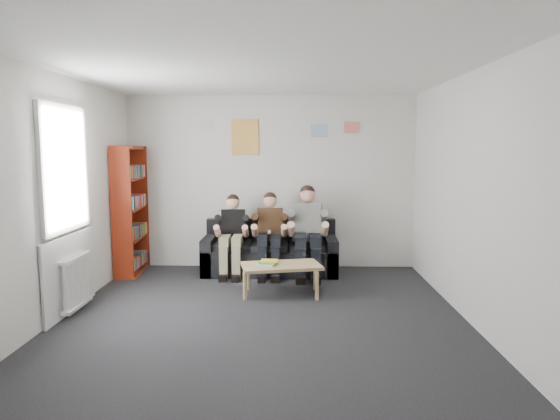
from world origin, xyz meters
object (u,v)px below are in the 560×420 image
bookshelf (131,210)px  person_right (308,232)px  sofa (270,254)px  person_left (232,235)px  coffee_table (281,268)px  person_middle (270,235)px

bookshelf → person_right: (2.64, -0.10, -0.31)m
sofa → person_left: bearing=-161.5°
sofa → coffee_table: sofa is taller
person_middle → person_right: bearing=-7.1°
person_right → coffee_table: bearing=-103.9°
bookshelf → person_middle: bearing=-7.2°
coffee_table → person_right: bearing=69.8°
sofa → person_right: bearing=-19.2°
coffee_table → bookshelf: bearing=154.3°
coffee_table → person_middle: bearing=100.8°
person_middle → coffee_table: bearing=-85.8°
coffee_table → person_right: person_right is taller
bookshelf → person_right: bearing=-6.8°
bookshelf → coffee_table: (2.27, -1.09, -0.61)m
person_middle → person_right: size_ratio=0.92×
coffee_table → person_middle: size_ratio=0.81×
person_left → sofa: bearing=12.7°
person_middle → sofa: bearing=83.4°
coffee_table → person_middle: 1.06m
person_middle → person_left: bearing=173.2°
bookshelf → coffee_table: size_ratio=1.92×
bookshelf → person_middle: bookshelf is taller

